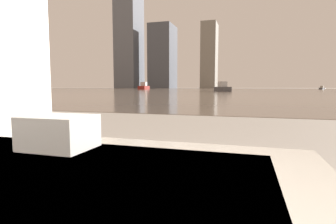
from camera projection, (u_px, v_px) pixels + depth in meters
The scene contains 8 objects.
towel_stack at pixel (59, 132), 0.95m from camera, with size 0.23×0.18×0.12m.
harbor_water at pixel (244, 90), 59.27m from camera, with size 180.00×110.00×0.01m.
harbor_boat_1 at pixel (144, 87), 69.61m from camera, with size 2.40×5.48×1.99m.
harbor_boat_2 at pixel (222, 88), 41.29m from camera, with size 3.07×4.39×1.57m.
harbor_boat_5 at pixel (322, 88), 71.27m from camera, with size 2.01×2.72×0.98m.
skyline_tower_0 at pixel (129, 16), 125.03m from camera, with size 10.24×13.42×68.39m.
skyline_tower_1 at pixel (163, 57), 122.03m from camera, with size 10.33×13.98×28.88m.
skyline_tower_2 at pixel (209, 56), 115.82m from camera, with size 6.43×10.92×28.41m.
Camera 1 is at (0.63, 0.06, 0.78)m, focal length 28.00 mm.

